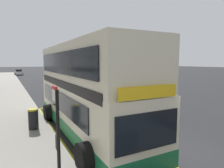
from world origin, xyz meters
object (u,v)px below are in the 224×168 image
at_px(parked_car_maroon_far, 54,73).
at_px(litter_bin, 33,119).
at_px(parked_car_silver_ahead, 19,72).
at_px(double_decker_bus, 85,92).
at_px(bus_stop_sign, 57,131).

bearing_deg(parked_car_maroon_far, litter_bin, 79.12).
height_order(parked_car_silver_ahead, litter_bin, parked_car_silver_ahead).
bearing_deg(double_decker_bus, bus_stop_sign, -118.61).
xyz_separation_m(bus_stop_sign, parked_car_maroon_far, (9.60, 47.78, -0.97)).
bearing_deg(litter_bin, parked_car_maroon_far, 77.17).
xyz_separation_m(double_decker_bus, parked_car_maroon_far, (7.23, 43.43, -1.26)).
height_order(double_decker_bus, parked_car_maroon_far, double_decker_bus).
height_order(bus_stop_sign, parked_car_silver_ahead, bus_stop_sign).
height_order(bus_stop_sign, parked_car_maroon_far, bus_stop_sign).
bearing_deg(bus_stop_sign, double_decker_bus, 61.39).
height_order(double_decker_bus, bus_stop_sign, double_decker_bus).
relative_size(bus_stop_sign, parked_car_silver_ahead, 0.66).
xyz_separation_m(parked_car_silver_ahead, litter_bin, (-1.70, -49.47, -0.14)).
distance_m(bus_stop_sign, parked_car_silver_ahead, 55.03).
bearing_deg(parked_car_silver_ahead, parked_car_maroon_far, 137.41).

